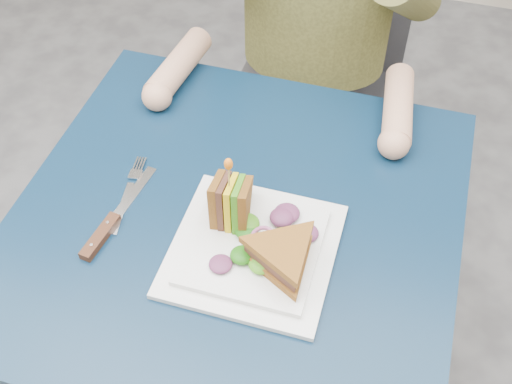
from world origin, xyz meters
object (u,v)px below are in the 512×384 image
(table, at_px, (237,244))
(plate, at_px, (253,249))
(sandwich_flat, at_px, (283,256))
(knife, at_px, (107,228))
(fork, at_px, (127,196))
(sandwich_upright, at_px, (230,203))
(chair, at_px, (320,59))

(table, height_order, plate, plate)
(sandwich_flat, distance_m, knife, 0.30)
(fork, relative_size, knife, 0.81)
(table, relative_size, knife, 3.38)
(table, bearing_deg, plate, -51.80)
(table, xyz_separation_m, fork, (-0.19, -0.01, 0.08))
(sandwich_flat, height_order, sandwich_upright, sandwich_upright)
(chair, xyz_separation_m, plate, (0.05, -0.77, 0.20))
(knife, bearing_deg, sandwich_upright, 20.05)
(chair, bearing_deg, plate, -86.28)
(chair, xyz_separation_m, fork, (-0.19, -0.72, 0.19))
(table, xyz_separation_m, knife, (-0.20, -0.09, 0.09))
(sandwich_flat, relative_size, fork, 1.06)
(sandwich_upright, bearing_deg, sandwich_flat, -33.22)
(plate, relative_size, sandwich_upright, 1.87)
(table, distance_m, sandwich_flat, 0.19)
(knife, bearing_deg, plate, 5.98)
(sandwich_flat, distance_m, fork, 0.31)
(chair, xyz_separation_m, sandwich_flat, (0.11, -0.80, 0.23))
(table, bearing_deg, chair, 90.00)
(knife, bearing_deg, table, 24.66)
(table, distance_m, knife, 0.23)
(chair, relative_size, sandwich_flat, 4.90)
(table, height_order, sandwich_upright, sandwich_upright)
(table, relative_size, plate, 2.88)
(plate, xyz_separation_m, sandwich_upright, (-0.05, 0.04, 0.05))
(sandwich_upright, xyz_separation_m, fork, (-0.19, 0.01, -0.05))
(chair, distance_m, knife, 0.85)
(table, xyz_separation_m, sandwich_upright, (-0.00, -0.02, 0.13))
(sandwich_flat, bearing_deg, fork, 165.76)
(table, distance_m, chair, 0.72)
(knife, bearing_deg, chair, 76.28)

